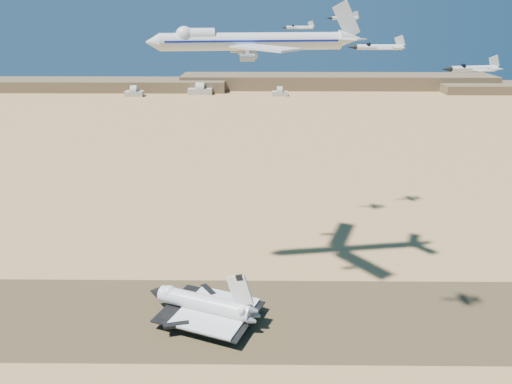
{
  "coord_description": "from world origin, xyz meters",
  "views": [
    {
      "loc": [
        17.23,
        -149.46,
        102.1
      ],
      "look_at": [
        15.57,
        8.0,
        44.08
      ],
      "focal_mm": 35.0,
      "sensor_mm": 36.0,
      "label": 1
    }
  ],
  "objects_px": {
    "chase_jet_a": "(378,47)",
    "crew_c": "(224,330)",
    "shuttle": "(204,305)",
    "crew_b": "(219,330)",
    "chase_jet_e": "(299,27)",
    "chase_jet_f": "(344,18)",
    "carrier_747": "(246,41)",
    "crew_a": "(217,327)",
    "chase_jet_b": "(473,68)"
  },
  "relations": [
    {
      "from": "carrier_747",
      "to": "chase_jet_a",
      "type": "xyz_separation_m",
      "value": [
        36.89,
        -41.8,
        1.06
      ]
    },
    {
      "from": "crew_c",
      "to": "chase_jet_b",
      "type": "bearing_deg",
      "value": -161.46
    },
    {
      "from": "crew_a",
      "to": "crew_b",
      "type": "distance_m",
      "value": 2.29
    },
    {
      "from": "crew_c",
      "to": "chase_jet_e",
      "type": "height_order",
      "value": "chase_jet_e"
    },
    {
      "from": "shuttle",
      "to": "chase_jet_e",
      "type": "xyz_separation_m",
      "value": [
        36.24,
        83.71,
        88.75
      ]
    },
    {
      "from": "shuttle",
      "to": "chase_jet_a",
      "type": "distance_m",
      "value": 101.22
    },
    {
      "from": "carrier_747",
      "to": "chase_jet_e",
      "type": "xyz_separation_m",
      "value": [
        21.98,
        50.99,
        2.94
      ]
    },
    {
      "from": "chase_jet_e",
      "to": "crew_a",
      "type": "bearing_deg",
      "value": -110.36
    },
    {
      "from": "crew_a",
      "to": "chase_jet_a",
      "type": "distance_m",
      "value": 102.43
    },
    {
      "from": "chase_jet_a",
      "to": "shuttle",
      "type": "bearing_deg",
      "value": 169.78
    },
    {
      "from": "crew_b",
      "to": "chase_jet_a",
      "type": "height_order",
      "value": "chase_jet_a"
    },
    {
      "from": "shuttle",
      "to": "chase_jet_e",
      "type": "bearing_deg",
      "value": 87.87
    },
    {
      "from": "chase_jet_a",
      "to": "chase_jet_e",
      "type": "distance_m",
      "value": 94.01
    },
    {
      "from": "chase_jet_e",
      "to": "chase_jet_f",
      "type": "bearing_deg",
      "value": 26.63
    },
    {
      "from": "shuttle",
      "to": "crew_a",
      "type": "distance_m",
      "value": 9.12
    },
    {
      "from": "crew_b",
      "to": "chase_jet_f",
      "type": "height_order",
      "value": "chase_jet_f"
    },
    {
      "from": "chase_jet_f",
      "to": "crew_a",
      "type": "bearing_deg",
      "value": -131.43
    },
    {
      "from": "carrier_747",
      "to": "crew_a",
      "type": "xyz_separation_m",
      "value": [
        -9.16,
        -38.73,
        -90.39
      ]
    },
    {
      "from": "crew_a",
      "to": "chase_jet_b",
      "type": "distance_m",
      "value": 111.19
    },
    {
      "from": "shuttle",
      "to": "crew_a",
      "type": "xyz_separation_m",
      "value": [
        5.1,
        -6.01,
        -4.58
      ]
    },
    {
      "from": "crew_c",
      "to": "crew_a",
      "type": "bearing_deg",
      "value": -4.17
    },
    {
      "from": "crew_c",
      "to": "chase_jet_f",
      "type": "bearing_deg",
      "value": -79.0
    },
    {
      "from": "chase_jet_a",
      "to": "chase_jet_b",
      "type": "xyz_separation_m",
      "value": [
        18.02,
        -19.54,
        -3.44
      ]
    },
    {
      "from": "crew_b",
      "to": "chase_jet_f",
      "type": "xyz_separation_m",
      "value": [
        51.88,
        103.24,
        97.05
      ]
    },
    {
      "from": "crew_c",
      "to": "chase_jet_a",
      "type": "height_order",
      "value": "chase_jet_a"
    },
    {
      "from": "shuttle",
      "to": "chase_jet_b",
      "type": "bearing_deg",
      "value": -1.2
    },
    {
      "from": "crew_c",
      "to": "chase_jet_b",
      "type": "xyz_separation_m",
      "value": [
        61.68,
        -20.54,
        88.03
      ]
    },
    {
      "from": "shuttle",
      "to": "carrier_747",
      "type": "xyz_separation_m",
      "value": [
        14.26,
        32.72,
        85.81
      ]
    },
    {
      "from": "crew_b",
      "to": "crew_c",
      "type": "distance_m",
      "value": 1.67
    },
    {
      "from": "crew_a",
      "to": "chase_jet_f",
      "type": "xyz_separation_m",
      "value": [
        52.61,
        101.06,
        97.06
      ]
    },
    {
      "from": "chase_jet_f",
      "to": "chase_jet_b",
      "type": "bearing_deg",
      "value": -98.64
    },
    {
      "from": "shuttle",
      "to": "chase_jet_b",
      "type": "distance_m",
      "value": 112.1
    },
    {
      "from": "shuttle",
      "to": "crew_b",
      "type": "relative_size",
      "value": 22.63
    },
    {
      "from": "carrier_747",
      "to": "chase_jet_f",
      "type": "height_order",
      "value": "carrier_747"
    },
    {
      "from": "chase_jet_a",
      "to": "crew_c",
      "type": "bearing_deg",
      "value": 178.56
    },
    {
      "from": "shuttle",
      "to": "chase_jet_e",
      "type": "distance_m",
      "value": 127.27
    },
    {
      "from": "crew_a",
      "to": "chase_jet_f",
      "type": "relative_size",
      "value": 0.12
    },
    {
      "from": "crew_c",
      "to": "chase_jet_a",
      "type": "bearing_deg",
      "value": -144.35
    },
    {
      "from": "chase_jet_e",
      "to": "crew_b",
      "type": "bearing_deg",
      "value": -109.53
    },
    {
      "from": "crew_a",
      "to": "chase_jet_f",
      "type": "distance_m",
      "value": 149.67
    },
    {
      "from": "crew_c",
      "to": "chase_jet_e",
      "type": "xyz_separation_m",
      "value": [
        28.75,
        91.8,
        93.35
      ]
    },
    {
      "from": "crew_c",
      "to": "chase_jet_e",
      "type": "distance_m",
      "value": 134.05
    },
    {
      "from": "crew_b",
      "to": "chase_jet_f",
      "type": "distance_m",
      "value": 150.89
    },
    {
      "from": "crew_a",
      "to": "shuttle",
      "type": "bearing_deg",
      "value": 38.54
    },
    {
      "from": "shuttle",
      "to": "chase_jet_a",
      "type": "bearing_deg",
      "value": 11.21
    },
    {
      "from": "crew_c",
      "to": "shuttle",
      "type": "bearing_deg",
      "value": -10.26
    },
    {
      "from": "chase_jet_a",
      "to": "chase_jet_b",
      "type": "bearing_deg",
      "value": -47.47
    },
    {
      "from": "shuttle",
      "to": "carrier_747",
      "type": "height_order",
      "value": "carrier_747"
    },
    {
      "from": "shuttle",
      "to": "chase_jet_b",
      "type": "xyz_separation_m",
      "value": [
        69.17,
        -28.63,
        83.44
      ]
    },
    {
      "from": "shuttle",
      "to": "chase_jet_b",
      "type": "relative_size",
      "value": 2.92
    }
  ]
}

